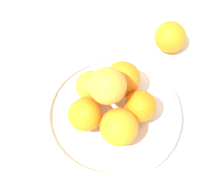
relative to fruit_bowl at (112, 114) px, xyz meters
The scene contains 4 objects.
ground_plane 0.02m from the fruit_bowl, ahead, with size 4.00×4.00×0.00m, color silver.
fruit_bowl is the anchor object (origin of this frame).
orange_pile 0.06m from the fruit_bowl, ahead, with size 0.18×0.18×0.13m.
stray_orange 0.24m from the fruit_bowl, 13.24° to the right, with size 0.08×0.08×0.08m, color orange.
Camera 1 is at (-0.28, -0.11, 0.63)m, focal length 50.00 mm.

